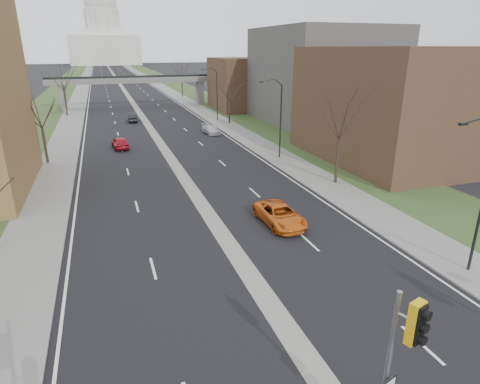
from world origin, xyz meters
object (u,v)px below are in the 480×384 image
car_left_far (133,118)px  car_right_mid (211,129)px  signal_pole_median (402,350)px  car_left_near (120,142)px  car_right_near (280,215)px

car_left_far → car_right_mid: bearing=129.6°
signal_pole_median → car_left_far: 63.75m
signal_pole_median → car_left_near: bearing=79.4°
signal_pole_median → car_right_mid: (7.60, 49.45, -3.35)m
car_left_near → car_right_near: (9.48, -27.44, -0.03)m
signal_pole_median → car_right_mid: 50.14m
signal_pole_median → car_left_far: bearing=74.5°
car_left_far → signal_pole_median: bearing=96.6°
car_left_near → car_left_far: (3.11, 19.30, -0.05)m
signal_pole_median → car_left_near: (-5.49, 44.32, -3.25)m
car_right_near → car_right_mid: 32.76m
signal_pole_median → car_left_near: size_ratio=1.32×
car_right_mid → car_left_far: bearing=120.0°
signal_pole_median → car_right_mid: signal_pole_median is taller
car_left_far → car_right_mid: size_ratio=0.94×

